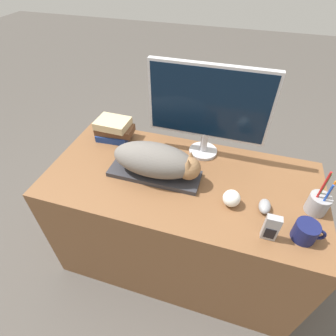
% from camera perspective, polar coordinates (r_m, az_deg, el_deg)
% --- Properties ---
extents(ground_plane, '(12.00, 12.00, 0.00)m').
position_cam_1_polar(ground_plane, '(1.72, -0.99, -27.04)').
color(ground_plane, '#4C4742').
extents(desk, '(1.35, 0.65, 0.71)m').
position_cam_1_polar(desk, '(1.56, 2.55, -11.59)').
color(desk, brown).
rests_on(desk, ground_plane).
extents(keyboard, '(0.45, 0.15, 0.02)m').
position_cam_1_polar(keyboard, '(1.29, -2.97, -1.26)').
color(keyboard, '#2D2D33').
rests_on(keyboard, desk).
extents(cat, '(0.42, 0.18, 0.16)m').
position_cam_1_polar(cat, '(1.23, -2.27, 1.62)').
color(cat, '#66605B').
rests_on(cat, keyboard).
extents(monitor, '(0.59, 0.15, 0.48)m').
position_cam_1_polar(monitor, '(1.29, 8.73, 13.23)').
color(monitor, '#B7B7BC').
rests_on(monitor, desk).
extents(computer_mouse, '(0.05, 0.08, 0.04)m').
position_cam_1_polar(computer_mouse, '(1.21, 20.30, -7.82)').
color(computer_mouse, gray).
rests_on(computer_mouse, desk).
extents(coffee_mug, '(0.12, 0.09, 0.08)m').
position_cam_1_polar(coffee_mug, '(1.17, 27.84, -12.16)').
color(coffee_mug, '#141947').
rests_on(coffee_mug, desk).
extents(pen_cup, '(0.09, 0.09, 0.23)m').
position_cam_1_polar(pen_cup, '(1.28, 29.90, -6.61)').
color(pen_cup, '#939399').
rests_on(pen_cup, desk).
extents(baseball, '(0.08, 0.08, 0.08)m').
position_cam_1_polar(baseball, '(1.18, 13.66, -6.43)').
color(baseball, silver).
rests_on(baseball, desk).
extents(phone, '(0.06, 0.03, 0.12)m').
position_cam_1_polar(phone, '(1.10, 21.51, -12.03)').
color(phone, '#99999E').
rests_on(phone, desk).
extents(book_stack, '(0.22, 0.14, 0.12)m').
position_cam_1_polar(book_stack, '(1.54, -11.73, 8.28)').
color(book_stack, navy).
rests_on(book_stack, desk).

